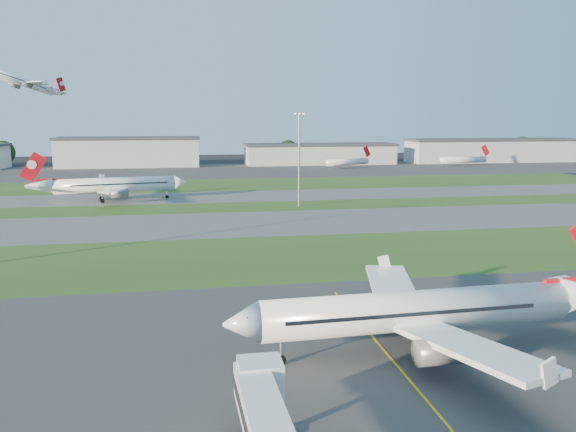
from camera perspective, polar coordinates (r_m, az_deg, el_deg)
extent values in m
plane|color=black|center=(51.10, 8.00, -18.06)|extent=(700.00, 700.00, 0.00)
cube|color=#333335|center=(51.09, 8.00, -18.06)|extent=(300.00, 70.00, 0.01)
cube|color=#2A4C19|center=(98.88, -1.25, -4.16)|extent=(300.00, 34.00, 0.01)
cube|color=#515154|center=(130.88, -3.42, -0.73)|extent=(300.00, 32.00, 0.01)
cube|color=#2A4C19|center=(155.40, -4.46, 0.92)|extent=(300.00, 18.00, 0.01)
cube|color=#515154|center=(177.09, -5.14, 2.00)|extent=(300.00, 26.00, 0.01)
cube|color=#2A4C19|center=(209.75, -5.90, 3.19)|extent=(300.00, 40.00, 0.01)
cube|color=#333335|center=(269.34, -6.80, 4.62)|extent=(400.00, 80.00, 0.01)
cube|color=gold|center=(52.72, 13.43, -17.32)|extent=(0.25, 60.00, 0.02)
cube|color=white|center=(45.15, -2.84, -16.22)|extent=(3.40, 3.00, 3.00)
cylinder|color=gray|center=(44.60, -2.49, -20.05)|extent=(0.70, 0.70, 3.20)
cylinder|color=white|center=(59.49, 12.93, -9.33)|extent=(32.70, 5.28, 4.13)
cube|color=white|center=(52.97, 18.02, -12.63)|extent=(9.20, 17.00, 1.68)
cube|color=white|center=(67.63, 10.66, -7.40)|extent=(8.15, 16.94, 1.68)
cylinder|color=slate|center=(54.61, 15.15, -13.15)|extent=(4.65, 2.66, 2.50)
cylinder|color=slate|center=(65.29, 10.09, -9.11)|extent=(4.65, 2.66, 2.50)
cylinder|color=white|center=(173.58, -17.12, 3.05)|extent=(34.65, 10.66, 4.36)
cube|color=red|center=(173.15, -24.46, 4.54)|extent=(7.39, 1.77, 8.69)
cube|color=white|center=(182.70, -17.66, 3.15)|extent=(11.88, 17.80, 1.77)
cube|color=white|center=(164.47, -17.31, 2.49)|extent=(6.16, 17.49, 1.77)
cylinder|color=slate|center=(180.43, -17.05, 2.70)|extent=(5.23, 3.49, 2.64)
cylinder|color=slate|center=(167.23, -16.75, 2.19)|extent=(5.23, 3.49, 2.64)
cylinder|color=white|center=(255.79, -25.34, 12.19)|extent=(20.76, 19.34, 3.19)
cube|color=red|center=(263.80, -22.25, 13.22)|extent=(4.22, 3.89, 6.36)
cube|color=white|center=(250.24, -24.44, 12.23)|extent=(12.58, 10.12, 1.30)
cube|color=white|center=(262.12, -25.85, 11.97)|extent=(9.31, 12.88, 1.30)
cylinder|color=slate|center=(251.22, -24.88, 11.97)|extent=(3.91, 3.80, 1.93)
cylinder|color=slate|center=(259.85, -25.90, 11.79)|extent=(3.91, 3.80, 1.93)
cylinder|color=white|center=(280.27, 6.04, 5.48)|extent=(24.85, 14.07, 3.20)
cube|color=red|center=(288.71, 8.01, 6.52)|extent=(4.80, 2.50, 6.16)
cylinder|color=white|center=(307.02, 17.33, 5.46)|extent=(26.17, 5.18, 3.20)
cube|color=red|center=(313.72, 19.41, 6.32)|extent=(5.18, 0.69, 6.16)
cylinder|color=gray|center=(154.14, 1.13, 5.55)|extent=(0.60, 0.60, 25.00)
cube|color=gray|center=(153.74, 1.15, 10.35)|extent=(3.20, 0.50, 0.80)
cube|color=#FFF2CC|center=(153.74, 1.15, 10.35)|extent=(2.80, 0.70, 0.35)
cube|color=#ADAFB5|center=(299.95, -15.82, 6.17)|extent=(70.00, 22.00, 14.00)
cube|color=#383A3F|center=(299.62, -15.89, 7.62)|extent=(71.40, 23.00, 1.20)
cube|color=#ADAFB5|center=(306.44, 3.24, 6.22)|extent=(80.00, 22.00, 10.00)
cube|color=#383A3F|center=(306.15, 3.25, 7.26)|extent=(81.60, 23.00, 1.20)
cube|color=#ADAFB5|center=(343.13, 19.84, 6.20)|extent=(95.00, 22.00, 12.00)
cube|color=#383A3F|center=(342.85, 19.90, 7.30)|extent=(96.90, 23.00, 1.20)
cylinder|color=black|center=(327.92, -26.92, 4.92)|extent=(1.00, 1.00, 4.40)
sphere|color=black|center=(327.63, -26.98, 5.79)|extent=(12.10, 12.10, 12.10)
cylinder|color=black|center=(309.74, -10.95, 5.50)|extent=(1.00, 1.00, 3.60)
sphere|color=black|center=(309.48, -10.97, 6.25)|extent=(9.90, 9.90, 9.90)
cylinder|color=black|center=(317.34, 0.01, 5.83)|extent=(1.00, 1.00, 4.20)
sphere|color=black|center=(317.06, 0.01, 6.68)|extent=(11.55, 11.55, 11.55)
cylinder|color=black|center=(336.52, 12.82, 5.78)|extent=(1.00, 1.00, 3.80)
sphere|color=black|center=(336.27, 12.85, 6.50)|extent=(10.45, 10.45, 10.45)
cylinder|color=black|center=(372.47, 22.62, 5.70)|extent=(1.00, 1.00, 4.60)
sphere|color=black|center=(372.20, 22.67, 6.49)|extent=(12.65, 12.65, 12.65)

